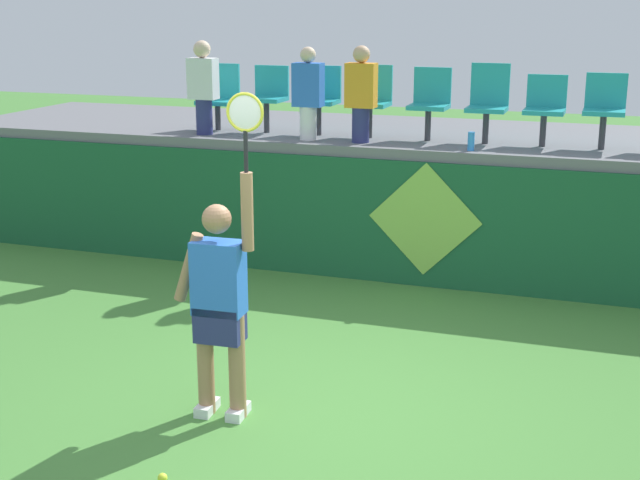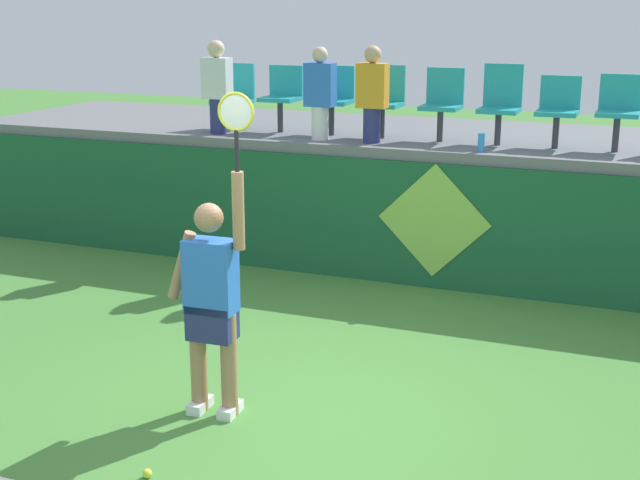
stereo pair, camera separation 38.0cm
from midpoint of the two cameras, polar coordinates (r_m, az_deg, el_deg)
The scene contains 18 objects.
ground_plane at distance 7.09m, azimuth -2.48°, elevation -10.99°, with size 40.00×40.00×0.00m, color #478438.
court_back_wall at distance 9.99m, azimuth 4.76°, elevation 1.13°, with size 12.48×0.20×1.41m, color #195633.
spectator_platform at distance 11.14m, azimuth 6.59°, elevation 6.57°, with size 12.48×2.82×0.12m, color slate.
tennis_player at distance 6.75m, azimuth -8.04°, elevation -3.85°, with size 0.75×0.28×2.50m.
tennis_ball at distance 6.27m, azimuth -11.84°, elevation -14.73°, with size 0.07×0.07×0.07m, color #D1E533.
water_bottle at distance 9.80m, azimuth 8.57°, elevation 6.27°, with size 0.07×0.07×0.21m, color #338CE5.
stadium_chair_0 at distance 11.38m, azimuth -7.40°, elevation 9.23°, with size 0.44×0.42×0.81m.
stadium_chair_1 at distance 11.09m, azimuth -4.32°, elevation 9.31°, with size 0.44×0.42×0.80m.
stadium_chair_2 at distance 10.85m, azimuth -0.98°, elevation 9.22°, with size 0.44×0.42×0.82m.
stadium_chair_3 at distance 10.65m, azimuth 2.29°, elevation 9.13°, with size 0.44×0.42×0.84m.
stadium_chair_4 at distance 10.47m, azimuth 6.03°, elevation 8.92°, with size 0.44×0.42×0.83m.
stadium_chair_5 at distance 10.35m, azimuth 9.69°, elevation 8.83°, with size 0.44×0.42×0.89m.
stadium_chair_6 at distance 10.26m, azimuth 13.21°, elevation 8.38°, with size 0.44×0.42×0.78m.
stadium_chair_7 at distance 10.21m, azimuth 16.78°, elevation 8.23°, with size 0.44×0.42×0.82m.
spectator_0 at distance 10.95m, azimuth -8.51°, elevation 9.78°, with size 0.34×0.21×1.12m.
spectator_1 at distance 10.22m, azimuth 1.57°, elevation 9.43°, with size 0.34×0.20×1.09m.
spectator_2 at distance 10.42m, azimuth -1.83°, elevation 9.45°, with size 0.34×0.20×1.07m.
wall_signage_mount at distance 10.05m, azimuth 5.53°, elevation -2.98°, with size 1.27×0.01×1.41m.
Camera 1 is at (2.16, -5.98, 3.13)m, focal length 49.89 mm.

